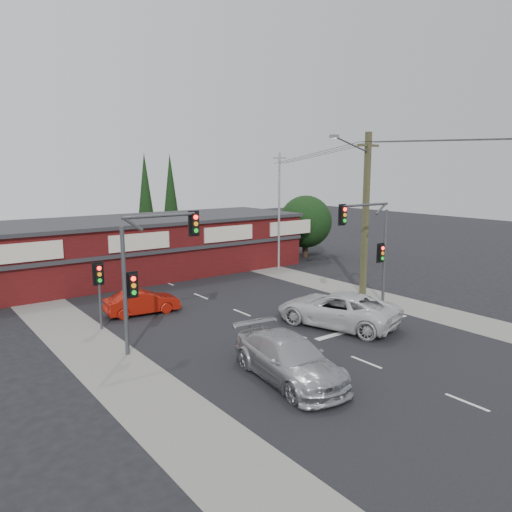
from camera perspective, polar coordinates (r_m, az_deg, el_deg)
ground at (r=24.49m, az=4.07°, el=-8.73°), size 120.00×120.00×0.00m
road_strip at (r=28.28m, az=-2.59°, el=-6.12°), size 14.00×70.00×0.01m
verge_left at (r=24.77m, az=-19.30°, el=-9.04°), size 3.00×70.00×0.02m
verge_right at (r=33.62m, az=9.52°, el=-3.62°), size 3.00×70.00×0.02m
stop_line at (r=25.84m, az=12.23°, el=-7.89°), size 6.50×0.35×0.01m
white_suv at (r=25.57m, az=9.24°, el=-6.00°), size 4.62×6.78×1.72m
silver_suv at (r=19.09m, az=3.78°, el=-11.63°), size 3.00×5.92×1.65m
red_sedan at (r=27.96m, az=-12.88°, el=-5.16°), size 4.14×1.85×1.32m
lane_dashes at (r=29.40m, az=-4.12°, el=-5.48°), size 0.12×50.39×0.01m
shop_building at (r=37.75m, az=-14.15°, el=0.99°), size 27.30×8.40×4.22m
tree_cluster at (r=44.77m, az=5.49°, el=3.61°), size 5.90×5.10×5.50m
conifer_near at (r=45.60m, az=-12.52°, el=6.79°), size 1.80×1.80×9.25m
conifer_far at (r=48.91m, az=-9.73°, el=7.09°), size 1.80×1.80×9.25m
traffic_mast_left at (r=21.76m, az=-12.29°, el=-0.62°), size 3.77×0.27×5.97m
traffic_mast_right at (r=29.07m, az=13.18°, el=2.02°), size 3.96×0.27×5.97m
pedestal_signal at (r=25.44m, az=-17.51°, el=-2.83°), size 0.55×0.27×3.38m
utility_pole at (r=31.33m, az=12.29°, el=5.28°), size 4.38×0.59×10.00m
steel_pole at (r=38.30m, az=2.65°, el=5.28°), size 1.20×0.16×9.00m
power_lines at (r=28.07m, az=21.31°, el=11.76°), size 2.01×29.00×1.22m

